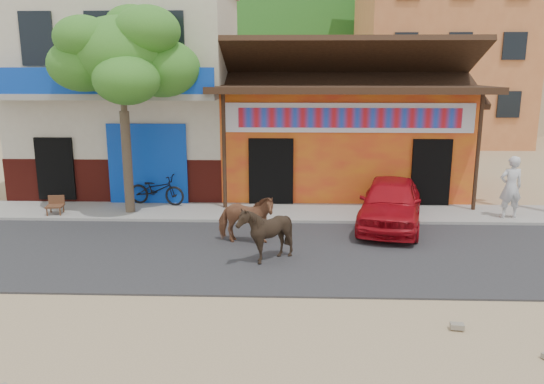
{
  "coord_description": "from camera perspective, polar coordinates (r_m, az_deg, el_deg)",
  "views": [
    {
      "loc": [
        0.21,
        -9.45,
        4.26
      ],
      "look_at": [
        -0.23,
        3.0,
        1.4
      ],
      "focal_mm": 35.0,
      "sensor_mm": 36.0,
      "label": 1
    }
  ],
  "objects": [
    {
      "name": "ground",
      "position": [
        10.37,
        0.7,
        -11.33
      ],
      "size": [
        120.0,
        120.0,
        0.0
      ],
      "primitive_type": "plane",
      "color": "#9E825B",
      "rests_on": "ground"
    },
    {
      "name": "road",
      "position": [
        12.68,
        0.96,
        -6.6
      ],
      "size": [
        60.0,
        5.0,
        0.04
      ],
      "primitive_type": "cube",
      "color": "#28282B",
      "rests_on": "ground"
    },
    {
      "name": "sidewalk",
      "position": [
        16.01,
        1.2,
        -2.28
      ],
      "size": [
        60.0,
        2.0,
        0.12
      ],
      "primitive_type": "cube",
      "color": "gray",
      "rests_on": "ground"
    },
    {
      "name": "dance_club",
      "position": [
        19.69,
        7.25,
        5.65
      ],
      "size": [
        8.0,
        6.0,
        3.6
      ],
      "primitive_type": "cube",
      "color": "orange",
      "rests_on": "ground"
    },
    {
      "name": "cafe_building",
      "position": [
        20.28,
        -14.58,
        10.38
      ],
      "size": [
        7.0,
        6.0,
        7.0
      ],
      "primitive_type": "cube",
      "color": "beige",
      "rests_on": "ground"
    },
    {
      "name": "apartment_front",
      "position": [
        34.63,
        17.34,
        15.26
      ],
      "size": [
        9.0,
        9.0,
        12.0
      ],
      "primitive_type": "cube",
      "color": "#CC723F",
      "rests_on": "ground"
    },
    {
      "name": "apartment_rear",
      "position": [
        43.28,
        26.98,
        12.56
      ],
      "size": [
        8.0,
        8.0,
        10.0
      ],
      "primitive_type": "cube",
      "color": "tan",
      "rests_on": "ground"
    },
    {
      "name": "hillside",
      "position": [
        79.83,
        1.95,
        18.5
      ],
      "size": [
        100.0,
        40.0,
        24.0
      ],
      "primitive_type": "ellipsoid",
      "color": "#194C14",
      "rests_on": "ground"
    },
    {
      "name": "tree",
      "position": [
        16.03,
        -15.62,
        8.38
      ],
      "size": [
        3.0,
        3.0,
        6.0
      ],
      "primitive_type": null,
      "color": "#2D721E",
      "rests_on": "sidewalk"
    },
    {
      "name": "cow_tan",
      "position": [
        13.14,
        -2.86,
        -2.94
      ],
      "size": [
        1.58,
        0.92,
        1.26
      ],
      "primitive_type": "imported",
      "rotation": [
        0.0,
        0.0,
        1.4
      ],
      "color": "brown",
      "rests_on": "road"
    },
    {
      "name": "cow_dark",
      "position": [
        11.89,
        -0.72,
        -4.46
      ],
      "size": [
        1.25,
        1.12,
        1.33
      ],
      "primitive_type": "imported",
      "rotation": [
        0.0,
        0.0,
        -1.61
      ],
      "color": "black",
      "rests_on": "road"
    },
    {
      "name": "red_car",
      "position": [
        14.94,
        12.63,
        -1.09
      ],
      "size": [
        2.5,
        4.26,
        1.36
      ],
      "primitive_type": "imported",
      "rotation": [
        0.0,
        0.0,
        -0.24
      ],
      "color": "#AD0C16",
      "rests_on": "road"
    },
    {
      "name": "scooter",
      "position": [
        17.08,
        -12.3,
        0.26
      ],
      "size": [
        1.92,
        0.98,
        0.96
      ],
      "primitive_type": "imported",
      "rotation": [
        0.0,
        0.0,
        1.38
      ],
      "color": "black",
      "rests_on": "sidewalk"
    },
    {
      "name": "pedestrian",
      "position": [
        16.56,
        24.29,
        0.49
      ],
      "size": [
        0.69,
        0.48,
        1.8
      ],
      "primitive_type": "imported",
      "rotation": [
        0.0,
        0.0,
        3.22
      ],
      "color": "silver",
      "rests_on": "sidewalk"
    },
    {
      "name": "cafe_chair_left",
      "position": [
        16.81,
        -22.39,
        -0.58
      ],
      "size": [
        0.52,
        0.52,
        0.99
      ],
      "primitive_type": null,
      "rotation": [
        0.0,
        0.0,
        0.14
      ],
      "color": "#51311B",
      "rests_on": "sidewalk"
    }
  ]
}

